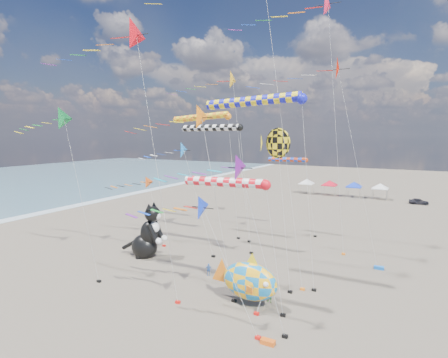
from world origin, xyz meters
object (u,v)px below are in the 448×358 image
cat_inflatable (146,230)px  fish_inflatable (249,281)px  person_adult (235,279)px  child_green (270,296)px  child_blue (208,269)px  parked_car (419,201)px

cat_inflatable → fish_inflatable: 14.79m
person_adult → child_green: person_adult is taller
fish_inflatable → child_green: size_ratio=5.56×
person_adult → child_green: 3.56m
person_adult → child_blue: size_ratio=1.55×
person_adult → child_blue: bearing=118.4°
child_green → fish_inflatable: bearing=-123.9°
fish_inflatable → child_blue: size_ratio=5.10×
child_blue → fish_inflatable: bearing=-60.9°
fish_inflatable → parked_car: fish_inflatable is taller
person_adult → child_blue: 3.82m
cat_inflatable → child_green: bearing=-20.6°
fish_inflatable → parked_car: 52.56m
person_adult → child_green: (3.43, -0.89, -0.37)m
person_adult → parked_car: bearing=34.3°
fish_inflatable → parked_car: (12.23, 51.10, -1.42)m
fish_inflatable → parked_car: size_ratio=1.77×
cat_inflatable → parked_car: cat_inflatable is taller
person_adult → fish_inflatable: bearing=-83.4°
person_adult → cat_inflatable: bearing=128.6°
child_blue → child_green: bearing=-47.5°
child_blue → parked_car: bearing=40.4°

